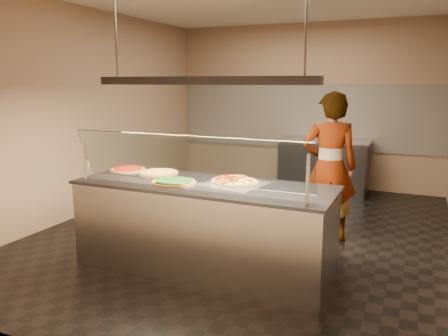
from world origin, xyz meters
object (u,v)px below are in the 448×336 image
at_px(serving_counter, 204,227).
at_px(pizza_spinach, 174,182).
at_px(half_pizza_pepperoni, 225,180).
at_px(half_pizza_sausage, 246,182).
at_px(pizza_spatula, 150,173).
at_px(sneeze_guard, 186,160).
at_px(worker, 329,167).
at_px(perforated_tray, 235,183).
at_px(prep_table, 324,166).
at_px(heat_lamp_housing, 202,81).
at_px(pizza_tomato, 128,169).
at_px(pizza_cheese, 159,172).

distance_m(serving_counter, pizza_spinach, 0.56).
bearing_deg(half_pizza_pepperoni, pizza_spinach, -152.31).
distance_m(half_pizza_sausage, pizza_spatula, 1.13).
height_order(sneeze_guard, pizza_spatula, sneeze_guard).
bearing_deg(half_pizza_sausage, worker, 67.14).
relative_size(half_pizza_sausage, pizza_spinach, 1.08).
bearing_deg(sneeze_guard, perforated_tray, 55.69).
bearing_deg(half_pizza_sausage, prep_table, 89.30).
bearing_deg(prep_table, heat_lamp_housing, -96.91).
distance_m(pizza_spatula, prep_table, 3.94).
relative_size(half_pizza_pepperoni, heat_lamp_housing, 0.22).
distance_m(pizza_spinach, pizza_spatula, 0.51).
bearing_deg(pizza_tomato, pizza_spinach, -24.04).
relative_size(half_pizza_sausage, pizza_spatula, 1.77).
bearing_deg(worker, pizza_cheese, 20.60).
height_order(half_pizza_sausage, pizza_tomato, half_pizza_sausage).
height_order(pizza_spinach, worker, worker).
bearing_deg(worker, sneeze_guard, 44.93).
bearing_deg(pizza_cheese, half_pizza_pepperoni, -7.77).
height_order(half_pizza_pepperoni, worker, worker).
bearing_deg(heat_lamp_housing, prep_table, 83.09).
bearing_deg(pizza_spatula, pizza_spinach, -29.31).
relative_size(half_pizza_sausage, pizza_tomato, 1.21).
xyz_separation_m(serving_counter, heat_lamp_housing, (-0.00, 0.00, 1.48)).
relative_size(pizza_spatula, heat_lamp_housing, 0.12).
xyz_separation_m(sneeze_guard, pizza_spinach, (-0.26, 0.21, -0.28)).
bearing_deg(pizza_spinach, prep_table, 79.65).
bearing_deg(perforated_tray, pizza_cheese, 173.08).
bearing_deg(pizza_spatula, sneeze_guard, -33.06).
xyz_separation_m(pizza_spatula, heat_lamp_housing, (0.71, -0.12, 0.99)).
distance_m(perforated_tray, worker, 1.52).
height_order(perforated_tray, pizza_cheese, pizza_cheese).
height_order(pizza_cheese, heat_lamp_housing, heat_lamp_housing).
height_order(half_pizza_pepperoni, pizza_tomato, half_pizza_pepperoni).
bearing_deg(heat_lamp_housing, pizza_cheese, 161.56).
bearing_deg(prep_table, sneeze_guard, -96.34).
bearing_deg(sneeze_guard, prep_table, 83.66).
bearing_deg(pizza_spatula, perforated_tray, -0.83).
bearing_deg(pizza_cheese, prep_table, 72.74).
xyz_separation_m(perforated_tray, pizza_spatula, (-1.01, 0.01, 0.02)).
bearing_deg(serving_counter, sneeze_guard, -90.00).
relative_size(pizza_tomato, prep_table, 0.27).
relative_size(perforated_tray, pizza_spinach, 1.42).
bearing_deg(half_pizza_pepperoni, prep_table, 85.80).
relative_size(prep_table, heat_lamp_housing, 0.67).
bearing_deg(perforated_tray, serving_counter, -161.29).
distance_m(serving_counter, half_pizza_pepperoni, 0.54).
bearing_deg(perforated_tray, half_pizza_sausage, -0.48).
bearing_deg(pizza_spinach, pizza_spatula, 150.69).
xyz_separation_m(perforated_tray, pizza_cheese, (-0.97, 0.12, 0.01)).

